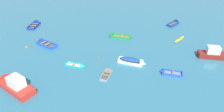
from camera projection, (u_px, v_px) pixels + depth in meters
The scene contains 13 objects.
rowboat_deep_blue_distant_center at pixel (175, 23), 43.72m from camera, with size 3.56×3.51×1.13m.
rowboat_blue_near_right at pixel (42, 43), 35.21m from camera, with size 4.52×3.81×1.39m.
rowboat_white_back_row_left at pixel (135, 62), 29.50m from camera, with size 4.45×2.83×1.26m.
rowboat_grey_near_camera at pixel (108, 72), 27.64m from camera, with size 1.96×3.07×0.98m.
motor_launch_maroon_foreground_center at pixel (218, 54), 30.88m from camera, with size 6.03×2.74×2.20m.
motor_launch_red_far_right at pixel (13, 84), 24.46m from camera, with size 6.10×5.33×2.49m.
rowboat_turquoise_cluster_outer at pixel (80, 66), 28.84m from camera, with size 3.44×2.08×0.96m.
rowboat_green_midfield_left at pixel (115, 36), 37.67m from camera, with size 4.46×2.60×1.21m.
kayak_yellow_midfield_right at pixel (179, 39), 36.58m from camera, with size 2.97×2.87×0.34m.
rowboat_deep_blue_cluster_inner at pixel (36, 24), 43.23m from camera, with size 2.04×4.51×1.46m.
rowboat_blue_near_left at pixel (166, 72), 27.43m from camera, with size 3.32×1.91×1.04m.
mooring_buoy_near_foreground at pixel (98, 58), 31.17m from camera, with size 0.32×0.32×0.32m, color red.
mooring_buoy_far_field at pixel (27, 47), 34.18m from camera, with size 0.46×0.46×0.46m, color orange.
Camera 1 is at (-1.21, -5.06, 16.25)m, focal length 31.26 mm.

